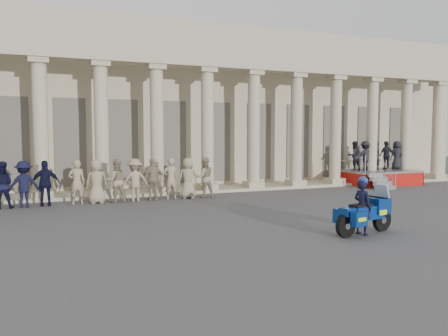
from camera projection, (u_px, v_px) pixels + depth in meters
ground at (251, 223)px, 14.46m from camera, size 90.00×90.00×0.00m
building at (153, 110)px, 27.78m from camera, size 40.00×12.50×9.00m
officer_rank at (14, 185)px, 17.47m from camera, size 16.93×0.71×1.89m
reviewing_stand at (375, 161)px, 26.00m from camera, size 4.19×4.03×2.57m
motorcycle at (365, 213)px, 12.86m from camera, size 2.24×1.05×1.45m
rider at (362, 206)px, 12.78m from camera, size 0.49×0.66×1.72m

